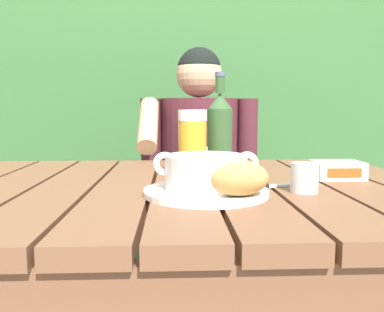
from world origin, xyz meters
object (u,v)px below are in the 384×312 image
(person_eating, at_px, (199,167))
(water_glass_small, at_px, (304,178))
(beer_glass, at_px, (192,144))
(table_knife, at_px, (266,186))
(butter_tub, at_px, (337,170))
(serving_plate, at_px, (206,192))
(beer_bottle, at_px, (220,132))
(chair_near_diner, at_px, (197,214))
(soup_bowl, at_px, (206,171))
(diner_bowl, at_px, (206,156))
(bread_roll, at_px, (238,178))

(person_eating, relative_size, water_glass_small, 18.73)
(beer_glass, xyz_separation_m, table_knife, (0.16, -0.15, -0.09))
(butter_tub, bearing_deg, water_glass_small, -130.34)
(serving_plate, relative_size, beer_bottle, 0.95)
(beer_glass, relative_size, water_glass_small, 2.78)
(person_eating, xyz_separation_m, beer_bottle, (0.02, -0.54, 0.18))
(serving_plate, bearing_deg, person_eating, 87.49)
(chair_near_diner, xyz_separation_m, person_eating, (-0.00, -0.20, 0.25))
(serving_plate, relative_size, water_glass_small, 4.13)
(water_glass_small, bearing_deg, chair_near_diner, 100.07)
(chair_near_diner, distance_m, soup_bowl, 1.07)
(water_glass_small, bearing_deg, soup_bowl, -176.21)
(water_glass_small, relative_size, butter_tub, 0.52)
(chair_near_diner, xyz_separation_m, table_knife, (0.10, -0.94, 0.31))
(chair_near_diner, relative_size, person_eating, 0.74)
(person_eating, distance_m, butter_tub, 0.71)
(serving_plate, xyz_separation_m, diner_bowl, (0.04, 0.46, 0.02))
(serving_plate, distance_m, table_knife, 0.16)
(bread_roll, xyz_separation_m, beer_glass, (-0.08, 0.28, 0.04))
(chair_near_diner, distance_m, table_knife, 1.00)
(serving_plate, distance_m, soup_bowl, 0.04)
(person_eating, distance_m, soup_bowl, 0.82)
(beer_bottle, bearing_deg, serving_plate, -102.35)
(person_eating, height_order, soup_bowl, person_eating)
(person_eating, bearing_deg, butter_tub, -63.07)
(beer_glass, xyz_separation_m, diner_bowl, (0.06, 0.25, -0.06))
(beer_bottle, bearing_deg, table_knife, -67.89)
(serving_plate, height_order, butter_tub, butter_tub)
(butter_tub, bearing_deg, person_eating, 116.93)
(person_eating, distance_m, serving_plate, 0.81)
(table_knife, height_order, diner_bowl, diner_bowl)
(beer_bottle, relative_size, butter_tub, 2.28)
(serving_plate, bearing_deg, butter_tub, 26.81)
(beer_bottle, bearing_deg, butter_tub, -16.95)
(chair_near_diner, height_order, diner_bowl, chair_near_diner)
(soup_bowl, height_order, beer_bottle, beer_bottle)
(serving_plate, height_order, soup_bowl, soup_bowl)
(serving_plate, height_order, beer_glass, beer_glass)
(bread_roll, height_order, diner_bowl, bread_roll)
(person_eating, distance_m, bread_roll, 0.88)
(chair_near_diner, bearing_deg, table_knife, -83.71)
(soup_bowl, distance_m, butter_tub, 0.40)
(soup_bowl, distance_m, table_knife, 0.16)
(chair_near_diner, relative_size, soup_bowl, 4.00)
(table_knife, bearing_deg, person_eating, 98.17)
(chair_near_diner, distance_m, water_glass_small, 1.06)
(soup_bowl, bearing_deg, beer_bottle, 77.65)
(person_eating, distance_m, table_knife, 0.75)
(beer_bottle, relative_size, diner_bowl, 1.86)
(bread_roll, bearing_deg, beer_glass, 105.18)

